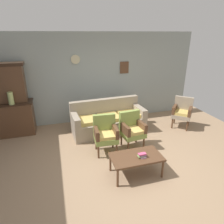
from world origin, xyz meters
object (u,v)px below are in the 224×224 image
Objects in this scene: side_cabinet at (13,118)px; armchair_row_middle at (105,133)px; book_stack_on_table at (142,155)px; wingback_chair_by_fireplace at (182,111)px; floral_couch at (108,121)px; armchair_near_couch_end at (132,128)px; coffee_table at (136,158)px; vase_on_cabinet at (11,98)px.

side_cabinet is 2.74m from armchair_row_middle.
side_cabinet is at bearing 135.44° from book_stack_on_table.
armchair_row_middle is 2.63m from wingback_chair_by_fireplace.
wingback_chair_by_fireplace is at bearing -10.86° from side_cabinet.
floral_couch is 1.04m from armchair_near_couch_end.
side_cabinet reaches higher than coffee_table.
floral_couch reaches higher than coffee_table.
coffee_table is at bearing -89.18° from floral_couch.
armchair_near_couch_end is 1.00× the size of wingback_chair_by_fireplace.
floral_couch is 2.23m from wingback_chair_by_fireplace.
vase_on_cabinet is at bearing 170.41° from floral_couch.
armchair_near_couch_end is at bearing 78.68° from book_stack_on_table.
wingback_chair_by_fireplace is at bearing -8.37° from floral_couch.
side_cabinet is at bearing 144.21° from armchair_row_middle.
vase_on_cabinet is 0.36× the size of armchair_near_couch_end.
armchair_row_middle is 1.04m from coffee_table.
vase_on_cabinet is at bearing 153.63° from armchair_near_couch_end.
vase_on_cabinet is at bearing 170.99° from wingback_chair_by_fireplace.
wingback_chair_by_fireplace is at bearing 39.67° from book_stack_on_table.
floral_couch and wingback_chair_by_fireplace have the same top height.
floral_couch is 2.32× the size of armchair_near_couch_end.
armchair_near_couch_end is (2.89, -1.56, 0.03)m from side_cabinet.
vase_on_cabinet is 3.63m from book_stack_on_table.
armchair_row_middle is 1.13m from book_stack_on_table.
armchair_near_couch_end is at bearing -26.37° from vase_on_cabinet.
book_stack_on_table is at bearing -101.32° from armchair_near_couch_end.
armchair_row_middle is at bearing -176.87° from armchair_near_couch_end.
armchair_row_middle is (-0.34, -1.01, 0.17)m from floral_couch.
side_cabinet is at bearing 135.25° from coffee_table.
armchair_row_middle and armchair_near_couch_end have the same top height.
wingback_chair_by_fireplace is at bearing 19.24° from armchair_near_couch_end.
armchair_row_middle is 1.00× the size of armchair_near_couch_end.
vase_on_cabinet reaches higher than floral_couch.
armchair_row_middle is at bearing -164.84° from wingback_chair_by_fireplace.
side_cabinet is 3.29m from armchair_near_couch_end.
floral_couch is at bearing 171.63° from wingback_chair_by_fireplace.
floral_couch is 2.05m from book_stack_on_table.
armchair_near_couch_end is (0.33, -0.97, 0.17)m from floral_couch.
coffee_table is at bearing -142.67° from wingback_chair_by_fireplace.
floral_couch and armchair_near_couch_end have the same top height.
side_cabinet is 2.63m from floral_couch.
coffee_table is (-2.17, -1.65, -0.12)m from wingback_chair_by_fireplace.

